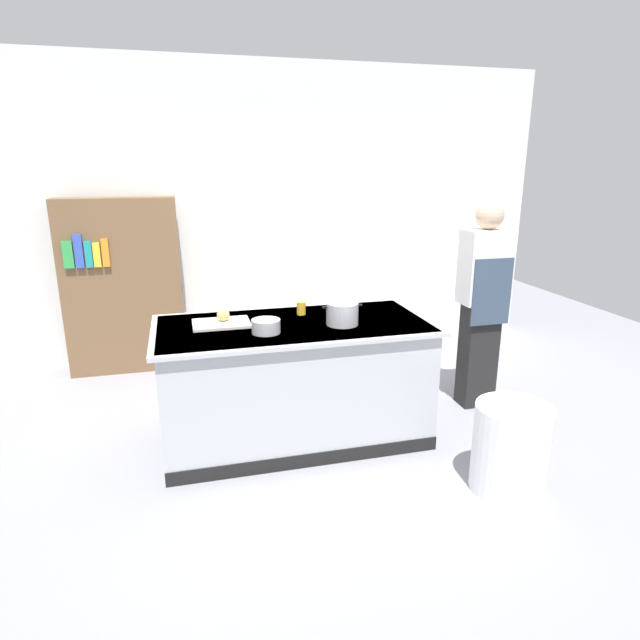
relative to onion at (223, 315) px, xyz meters
name	(u,v)px	position (x,y,z in m)	size (l,w,h in m)	color
ground_plane	(295,436)	(0.49, -0.12, -0.97)	(10.00, 10.00, 0.00)	gray
back_wall	(251,213)	(0.49, 1.98, 0.53)	(6.40, 0.12, 3.00)	white
counter_island	(294,379)	(0.49, -0.12, -0.50)	(1.98, 0.98, 0.90)	#B7BABF
cutting_board	(221,323)	(-0.02, -0.03, -0.06)	(0.40, 0.28, 0.02)	silver
onion	(223,315)	(0.00, 0.00, 0.00)	(0.09, 0.09, 0.09)	tan
stock_pot	(342,314)	(0.82, -0.24, 0.01)	(0.29, 0.23, 0.16)	#B7BABF
mixing_bowl	(266,326)	(0.26, -0.29, -0.02)	(0.20, 0.20, 0.09)	#B7BABF
juice_cup	(301,308)	(0.59, 0.09, -0.02)	(0.07, 0.07, 0.10)	yellow
trash_bin	(510,448)	(1.65, -1.14, -0.68)	(0.47, 0.47, 0.57)	white
person_chef	(483,301)	(2.11, 0.05, -0.05)	(0.38, 0.25, 1.72)	black
bookshelf	(123,287)	(-0.83, 1.68, -0.11)	(1.10, 0.31, 1.70)	brown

